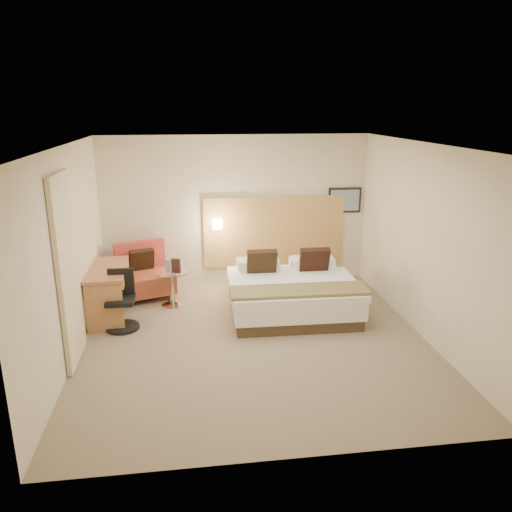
{
  "coord_description": "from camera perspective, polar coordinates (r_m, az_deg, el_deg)",
  "views": [
    {
      "loc": [
        -0.84,
        -6.35,
        3.18
      ],
      "look_at": [
        0.09,
        0.49,
        1.09
      ],
      "focal_mm": 35.0,
      "sensor_mm": 36.0,
      "label": 1
    }
  ],
  "objects": [
    {
      "name": "art_frame",
      "position": [
        9.43,
        10.09,
        6.3
      ],
      "size": [
        0.62,
        0.03,
        0.47
      ],
      "primitive_type": "cube",
      "color": "black",
      "rests_on": "wall_back"
    },
    {
      "name": "curtain",
      "position": [
        6.58,
        -20.73,
        -1.62
      ],
      "size": [
        0.06,
        0.9,
        2.42
      ],
      "primitive_type": "cube",
      "color": "beige",
      "rests_on": "wall_left"
    },
    {
      "name": "menu_folder",
      "position": [
        8.13,
        -9.12,
        -1.09
      ],
      "size": [
        0.15,
        0.1,
        0.23
      ],
      "primitive_type": "cube",
      "rotation": [
        0.0,
        0.0,
        -0.38
      ],
      "color": "#391C17",
      "rests_on": "side_table"
    },
    {
      "name": "lamp_shade",
      "position": [
        8.95,
        -4.43,
        3.67
      ],
      "size": [
        0.15,
        0.15,
        0.15
      ],
      "primitive_type": "cube",
      "color": "#FFEDC6",
      "rests_on": "wall_back"
    },
    {
      "name": "lamp_arm",
      "position": [
        9.01,
        -4.45,
        3.76
      ],
      "size": [
        0.02,
        0.12,
        0.02
      ],
      "primitive_type": "cylinder",
      "rotation": [
        1.57,
        0.0,
        0.0
      ],
      "color": "silver",
      "rests_on": "wall_back"
    },
    {
      "name": "lounge_chair",
      "position": [
        8.81,
        -12.63,
        -2.21
      ],
      "size": [
        1.07,
        1.01,
        0.92
      ],
      "color": "#996348",
      "rests_on": "floor"
    },
    {
      "name": "ceiling",
      "position": [
        6.42,
        -0.21,
        12.64
      ],
      "size": [
        4.8,
        5.0,
        0.02
      ],
      "primitive_type": "cube",
      "color": "white",
      "rests_on": "floor"
    },
    {
      "name": "wall_back",
      "position": [
        9.08,
        -2.3,
        5.19
      ],
      "size": [
        4.8,
        0.02,
        2.7
      ],
      "primitive_type": "cube",
      "color": "beige",
      "rests_on": "floor"
    },
    {
      "name": "floor",
      "position": [
        7.15,
        -0.19,
        -9.65
      ],
      "size": [
        4.8,
        5.0,
        0.02
      ],
      "primitive_type": "cube",
      "color": "#7F6D55",
      "rests_on": "ground"
    },
    {
      "name": "bottle_a",
      "position": [
        8.2,
        -10.01,
        -1.06
      ],
      "size": [
        0.08,
        0.08,
        0.21
      ],
      "primitive_type": "cylinder",
      "rotation": [
        0.0,
        0.0,
        -0.38
      ],
      "color": "#91ABE0",
      "rests_on": "side_table"
    },
    {
      "name": "desk",
      "position": [
        8.03,
        -16.47,
        -2.45
      ],
      "size": [
        0.63,
        1.29,
        0.79
      ],
      "color": "#A46440",
      "rests_on": "floor"
    },
    {
      "name": "wall_front",
      "position": [
        4.33,
        4.24,
        -8.17
      ],
      "size": [
        4.8,
        0.02,
        2.7
      ],
      "primitive_type": "cube",
      "color": "beige",
      "rests_on": "floor"
    },
    {
      "name": "wall_left",
      "position": [
        6.79,
        -20.81,
        0.07
      ],
      "size": [
        0.02,
        5.0,
        2.7
      ],
      "primitive_type": "cube",
      "color": "beige",
      "rests_on": "floor"
    },
    {
      "name": "bottle_b",
      "position": [
        8.22,
        -9.49,
        -1.0
      ],
      "size": [
        0.08,
        0.08,
        0.21
      ],
      "primitive_type": "cylinder",
      "rotation": [
        0.0,
        0.0,
        -0.38
      ],
      "color": "#90A6DE",
      "rests_on": "side_table"
    },
    {
      "name": "wall_right",
      "position": [
        7.36,
        18.74,
        1.53
      ],
      "size": [
        0.02,
        5.0,
        2.7
      ],
      "primitive_type": "cube",
      "color": "beige",
      "rests_on": "floor"
    },
    {
      "name": "headboard_panel",
      "position": [
        9.22,
        2.09,
        2.82
      ],
      "size": [
        2.6,
        0.04,
        1.3
      ],
      "primitive_type": "cube",
      "color": "#BB8849",
      "rests_on": "wall_back"
    },
    {
      "name": "desk_chair",
      "position": [
        7.64,
        -15.12,
        -5.42
      ],
      "size": [
        0.51,
        0.51,
        0.87
      ],
      "color": "black",
      "rests_on": "floor"
    },
    {
      "name": "art_canvas",
      "position": [
        9.41,
        10.12,
        6.28
      ],
      "size": [
        0.54,
        0.01,
        0.39
      ],
      "primitive_type": "cube",
      "color": "gray",
      "rests_on": "wall_back"
    },
    {
      "name": "bed",
      "position": [
        8.04,
        3.97,
        -4.09
      ],
      "size": [
        2.03,
        1.96,
        0.97
      ],
      "color": "#413120",
      "rests_on": "floor"
    },
    {
      "name": "side_table",
      "position": [
        8.29,
        -9.57,
        -3.52
      ],
      "size": [
        0.69,
        0.69,
        0.59
      ],
      "color": "white",
      "rests_on": "floor"
    }
  ]
}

